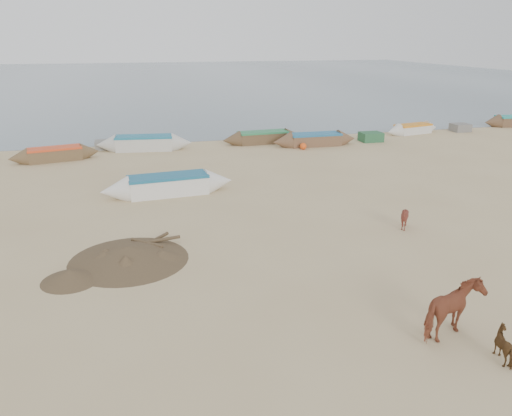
{
  "coord_description": "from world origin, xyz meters",
  "views": [
    {
      "loc": [
        -4.41,
        -13.09,
        7.06
      ],
      "look_at": [
        0.0,
        4.0,
        1.0
      ],
      "focal_mm": 35.0,
      "sensor_mm": 36.0,
      "label": 1
    }
  ],
  "objects_px": {
    "near_canoe": "(168,185)",
    "calf_right": "(508,346)",
    "cow_adult": "(453,311)",
    "calf_front": "(404,218)"
  },
  "relations": [
    {
      "from": "near_canoe",
      "to": "calf_right",
      "type": "bearing_deg",
      "value": -71.89
    },
    {
      "from": "cow_adult",
      "to": "near_canoe",
      "type": "relative_size",
      "value": 0.28
    },
    {
      "from": "cow_adult",
      "to": "calf_front",
      "type": "height_order",
      "value": "cow_adult"
    },
    {
      "from": "calf_right",
      "to": "near_canoe",
      "type": "distance_m",
      "value": 16.19
    },
    {
      "from": "cow_adult",
      "to": "calf_front",
      "type": "xyz_separation_m",
      "value": [
        2.7,
        6.85,
        -0.26
      ]
    },
    {
      "from": "cow_adult",
      "to": "calf_front",
      "type": "bearing_deg",
      "value": -45.69
    },
    {
      "from": "calf_right",
      "to": "cow_adult",
      "type": "bearing_deg",
      "value": 16.01
    },
    {
      "from": "calf_right",
      "to": "calf_front",
      "type": "bearing_deg",
      "value": -28.25
    },
    {
      "from": "cow_adult",
      "to": "near_canoe",
      "type": "bearing_deg",
      "value": -1.61
    },
    {
      "from": "cow_adult",
      "to": "calf_right",
      "type": "bearing_deg",
      "value": -174.12
    }
  ]
}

